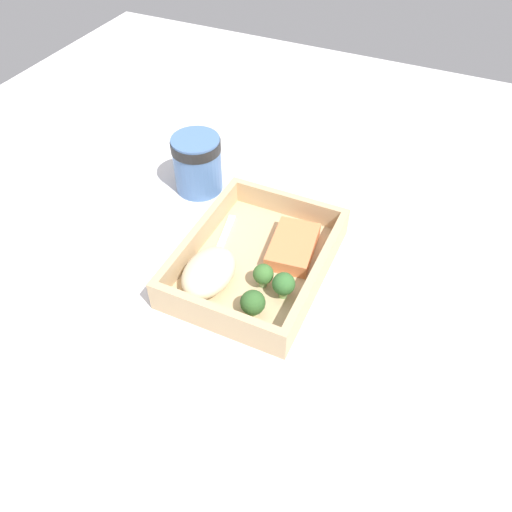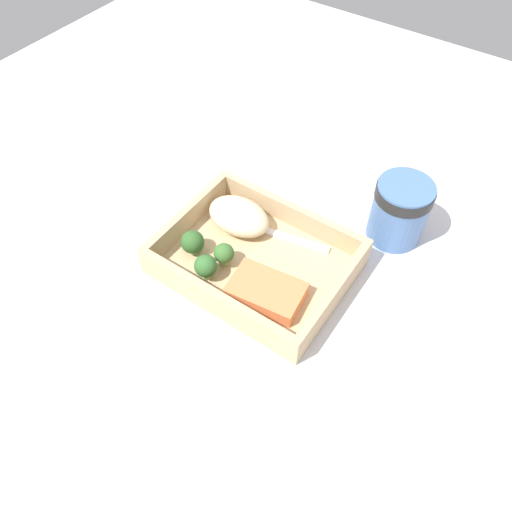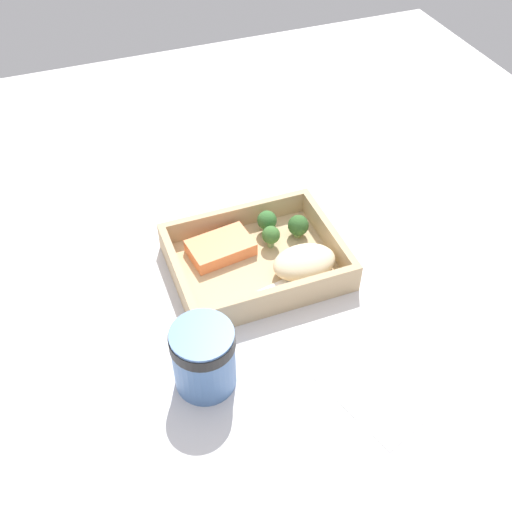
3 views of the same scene
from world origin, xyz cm
name	(u,v)px [view 3 (image 3 of 3)]	position (x,y,z in cm)	size (l,w,h in cm)	color
ground_plane	(256,272)	(0.00, 0.00, -1.00)	(160.00, 160.00, 2.00)	silver
takeout_tray	(256,265)	(0.00, 0.00, 0.60)	(26.77, 20.65, 1.20)	tan
tray_rim	(256,254)	(0.00, 0.00, 3.15)	(26.77, 20.65, 3.90)	tan
salmon_fillet	(221,248)	(-4.58, 4.16, 2.35)	(10.18, 6.50, 2.30)	#EF804B
mashed_potatoes	(304,262)	(6.34, -4.57, 3.33)	(10.17, 7.03, 4.26)	beige
broccoli_floret_1	(298,226)	(8.87, 3.60, 3.37)	(3.52, 3.52, 4.01)	#7DA15C
broccoli_floret_2	(271,235)	(3.67, 2.83, 3.52)	(3.00, 3.00, 3.94)	#7CA166
broccoli_floret_3	(267,221)	(4.30, 6.22, 3.69)	(3.30, 3.30, 4.26)	#85AF64
fork	(275,287)	(0.90, -6.15, 1.42)	(15.81, 4.82, 0.44)	white
paper_cup	(204,355)	(-13.96, -17.68, 5.75)	(8.59, 8.59, 10.27)	#4E74AD
receipt_slip	(370,394)	(5.91, -27.56, 0.12)	(8.30, 14.82, 0.24)	white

